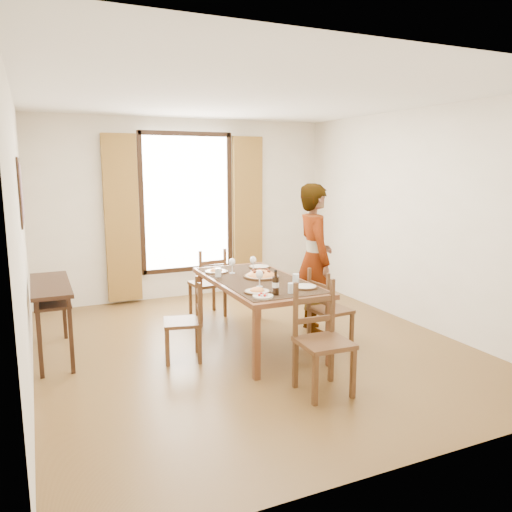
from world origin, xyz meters
name	(u,v)px	position (x,y,z in m)	size (l,w,h in m)	color
ground	(252,347)	(0.00, 0.00, 0.00)	(5.00, 5.00, 0.00)	#54381A
room_shell	(247,208)	(0.00, 0.13, 1.54)	(4.60, 5.10, 2.74)	white
console_table	(51,294)	(-2.03, 0.60, 0.68)	(0.38, 1.20, 0.80)	black
dining_table	(258,285)	(0.09, 0.06, 0.69)	(0.93, 1.87, 0.76)	brown
chair_west	(185,323)	(-0.78, -0.05, 0.40)	(0.45, 0.45, 0.85)	#522E1B
chair_north	(208,285)	(-0.06, 1.31, 0.43)	(0.45, 0.45, 0.93)	#522E1B
chair_south	(322,342)	(0.12, -1.28, 0.46)	(0.45, 0.45, 0.98)	#522E1B
chair_east	(328,311)	(0.77, -0.35, 0.41)	(0.43, 0.43, 0.89)	#522E1B
man	(314,259)	(0.90, 0.19, 0.90)	(0.55, 0.73, 1.80)	gray
plate_sw	(257,290)	(-0.15, -0.48, 0.78)	(0.27, 0.27, 0.05)	silver
plate_se	(305,285)	(0.38, -0.51, 0.78)	(0.27, 0.27, 0.05)	silver
plate_nw	(216,270)	(-0.20, 0.59, 0.78)	(0.27, 0.27, 0.05)	silver
plate_ne	(259,265)	(0.38, 0.63, 0.78)	(0.27, 0.27, 0.05)	silver
pasta_platter	(261,273)	(0.17, 0.12, 0.81)	(0.40, 0.40, 0.10)	#DB5E1C
caprese_plate	(263,295)	(-0.17, -0.67, 0.78)	(0.20, 0.20, 0.04)	silver
wine_glass_a	(259,278)	(-0.04, -0.29, 0.85)	(0.08, 0.08, 0.18)	white
wine_glass_b	(253,264)	(0.22, 0.47, 0.85)	(0.08, 0.08, 0.18)	white
wine_glass_c	(232,266)	(-0.05, 0.46, 0.85)	(0.08, 0.08, 0.18)	white
tumbler_a	(296,278)	(0.39, -0.28, 0.81)	(0.07, 0.07, 0.10)	silver
tumbler_b	(218,272)	(-0.26, 0.35, 0.81)	(0.07, 0.07, 0.10)	silver
tumbler_c	(291,288)	(0.15, -0.64, 0.81)	(0.07, 0.07, 0.10)	silver
wine_bottle	(276,282)	(-0.02, -0.63, 0.88)	(0.07, 0.07, 0.25)	black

